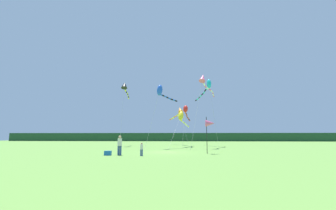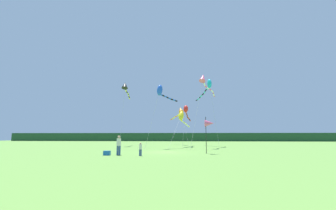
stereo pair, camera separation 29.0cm
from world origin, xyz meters
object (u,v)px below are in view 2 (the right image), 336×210
kite_cyan (208,86)px  kite_rainbow (204,80)px  kite_blue (161,91)px  person_child (140,148)px  kite_black (125,86)px  kite_yellow (182,117)px  cooler_box (107,153)px  banner_flag_pole (209,124)px  kite_orange (180,111)px  kite_red (186,111)px  person_adult (119,144)px

kite_cyan → kite_rainbow: size_ratio=1.02×
kite_blue → kite_rainbow: bearing=19.3°
person_child → kite_cyan: kite_cyan is taller
kite_black → kite_yellow: 11.68m
cooler_box → banner_flag_pole: banner_flag_pole is taller
kite_cyan → kite_orange: size_ratio=1.37×
kite_red → kite_yellow: size_ratio=0.77×
kite_blue → kite_yellow: (2.88, 3.91, -3.33)m
kite_black → kite_orange: kite_black is taller
person_adult → kite_rainbow: (9.00, 12.47, 9.08)m
kite_blue → kite_black: 9.82m
cooler_box → kite_rainbow: 18.89m
person_adult → cooler_box: bearing=-172.0°
person_adult → person_child: (2.07, -0.34, -0.34)m
person_child → kite_yellow: 15.45m
kite_red → kite_cyan: bearing=31.6°
person_child → kite_blue: size_ratio=0.13×
banner_flag_pole → kite_blue: 11.01m
kite_rainbow → kite_cyan: bearing=76.7°
kite_black → kite_cyan: bearing=1.5°
person_child → kite_orange: (3.04, 21.57, 5.73)m
banner_flag_pole → kite_rainbow: size_ratio=0.33×
kite_rainbow → person_child: bearing=-118.4°
banner_flag_pole → kite_cyan: (1.69, 14.79, 7.29)m
person_child → banner_flag_pole: banner_flag_pole is taller
person_adult → kite_blue: 12.70m
kite_blue → kite_black: bearing=137.3°
cooler_box → kite_rainbow: (10.02, 12.61, 9.86)m
kite_cyan → kite_rainbow: bearing=-103.3°
cooler_box → kite_black: 19.93m
kite_blue → kite_yellow: bearing=53.6°
kite_orange → cooler_box: bearing=-106.0°
banner_flag_pole → kite_orange: 19.51m
kite_black → kite_orange: bearing=25.5°
person_adult → kite_red: size_ratio=0.25×
kite_orange → kite_cyan: bearing=-39.5°
kite_blue → kite_yellow: kite_blue is taller
person_adult → banner_flag_pole: banner_flag_pole is taller
cooler_box → banner_flag_pole: (9.43, 2.46, 2.73)m
kite_rainbow → kite_orange: size_ratio=1.34×
person_child → kite_yellow: bearing=76.4°
kite_cyan → kite_blue: 10.34m
kite_red → person_adult: bearing=-113.1°
cooler_box → kite_yellow: bearing=65.3°
banner_flag_pole → kite_blue: bearing=125.8°
kite_red → kite_rainbow: bearing=-40.3°
person_child → banner_flag_pole: (6.35, 2.66, 2.29)m
banner_flag_pole → kite_yellow: (-2.85, 11.85, 1.70)m
kite_rainbow → kite_black: size_ratio=0.99×
kite_orange → person_child: bearing=-98.0°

